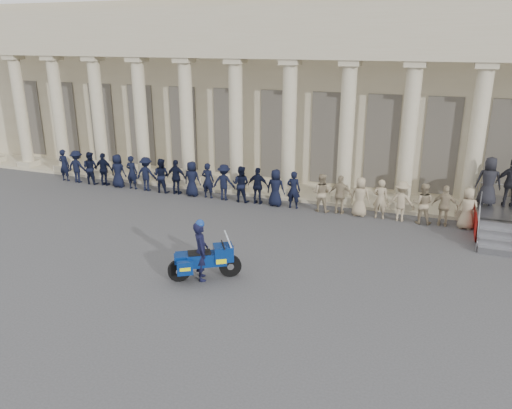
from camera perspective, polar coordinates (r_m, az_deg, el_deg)
The scene contains 5 objects.
ground at distance 17.17m, azimuth -8.67°, elevation -6.36°, with size 90.00×90.00×0.00m, color #3B3B3E.
building at distance 29.41m, azimuth 5.36°, elevation 13.30°, with size 40.00×12.50×9.00m.
officer_rank at distance 22.83m, azimuth -2.47°, elevation 2.43°, with size 20.30×0.64×1.68m.
motorcycle at distance 15.60m, azimuth -5.81°, elevation -6.29°, with size 2.01×1.57×1.48m.
rider at distance 15.45m, azimuth -6.32°, elevation -5.20°, with size 0.75×0.82×1.97m.
Camera 1 is at (7.88, -13.47, 7.16)m, focal length 35.00 mm.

